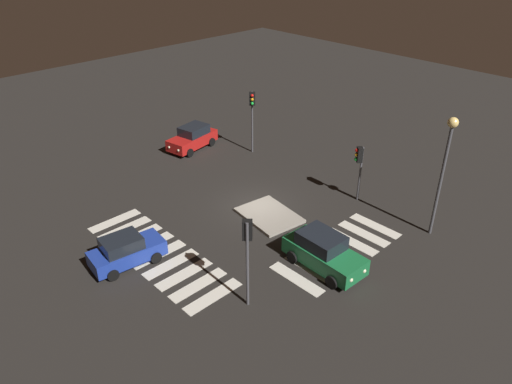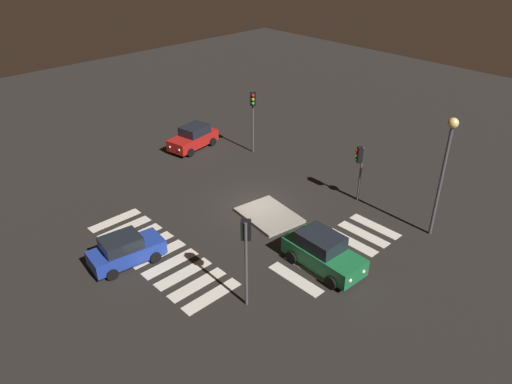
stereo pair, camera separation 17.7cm
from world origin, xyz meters
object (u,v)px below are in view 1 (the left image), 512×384
(car_red, at_px, (193,138))
(street_lamp, at_px, (446,156))
(traffic_light_west, at_px, (252,108))
(car_blue, at_px, (126,251))
(traffic_light_east, at_px, (247,242))
(traffic_island, at_px, (269,215))
(car_green, at_px, (323,252))
(traffic_light_north, at_px, (359,161))

(car_red, relative_size, street_lamp, 0.61)
(street_lamp, bearing_deg, traffic_light_west, 179.28)
(car_blue, height_order, traffic_light_west, traffic_light_west)
(traffic_light_west, distance_m, street_lamp, 15.06)
(traffic_light_east, bearing_deg, traffic_light_west, 2.15)
(traffic_light_west, bearing_deg, street_lamp, 41.15)
(car_red, relative_size, traffic_light_west, 0.90)
(traffic_island, height_order, car_red, car_red)
(car_blue, height_order, street_lamp, street_lamp)
(street_lamp, bearing_deg, traffic_island, -144.62)
(car_blue, relative_size, car_green, 0.90)
(car_red, relative_size, car_blue, 1.08)
(car_red, height_order, traffic_light_west, traffic_light_west)
(street_lamp, bearing_deg, traffic_light_north, -179.93)
(traffic_island, xyz_separation_m, street_lamp, (7.63, 5.42, 4.76))
(car_blue, relative_size, street_lamp, 0.57)
(car_blue, relative_size, traffic_light_north, 1.09)
(traffic_light_east, bearing_deg, car_blue, 67.80)
(car_red, distance_m, car_blue, 14.71)
(car_green, bearing_deg, traffic_light_west, 153.19)
(traffic_island, bearing_deg, traffic_light_north, 66.18)
(street_lamp, bearing_deg, traffic_light_east, -104.90)
(traffic_island, height_order, car_green, car_green)
(traffic_light_north, xyz_separation_m, traffic_light_west, (-9.77, 0.19, 0.85))
(traffic_island, height_order, traffic_light_north, traffic_light_north)
(car_blue, bearing_deg, traffic_island, -5.59)
(traffic_light_west, relative_size, street_lamp, 0.68)
(traffic_island, relative_size, car_red, 0.93)
(car_blue, height_order, traffic_light_north, traffic_light_north)
(traffic_light_west, bearing_deg, traffic_island, 4.63)
(car_green, relative_size, traffic_light_east, 0.98)
(traffic_island, distance_m, traffic_light_north, 6.50)
(car_green, height_order, street_lamp, street_lamp)
(traffic_island, xyz_separation_m, traffic_light_east, (4.58, -6.04, 3.35))
(car_red, distance_m, street_lamp, 19.41)
(traffic_light_north, height_order, street_lamp, street_lamp)
(car_blue, distance_m, traffic_light_east, 7.44)
(traffic_light_north, distance_m, traffic_light_west, 9.81)
(traffic_island, distance_m, street_lamp, 10.50)
(traffic_island, height_order, traffic_light_west, traffic_light_west)
(car_red, relative_size, car_green, 0.97)
(car_green, relative_size, street_lamp, 0.63)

